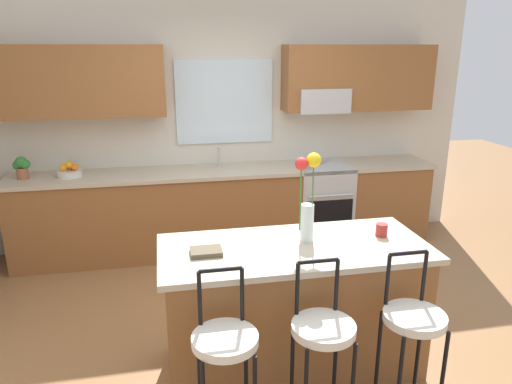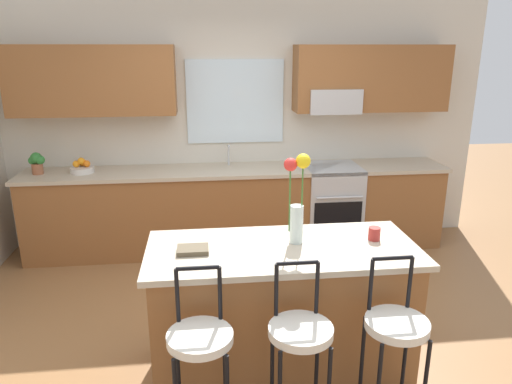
# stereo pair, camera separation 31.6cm
# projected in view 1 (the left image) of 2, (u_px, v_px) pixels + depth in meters

# --- Properties ---
(ground_plane) EXTENTS (14.00, 14.00, 0.00)m
(ground_plane) POSITION_uv_depth(u_px,v_px,m) (262.00, 332.00, 3.78)
(ground_plane) COLOR olive
(back_wall_assembly) EXTENTS (5.60, 0.50, 2.70)m
(back_wall_assembly) POSITION_uv_depth(u_px,v_px,m) (227.00, 111.00, 5.21)
(back_wall_assembly) COLOR beige
(back_wall_assembly) RESTS_ON ground
(counter_run) EXTENTS (4.56, 0.64, 0.92)m
(counter_run) POSITION_uv_depth(u_px,v_px,m) (230.00, 209.00, 5.24)
(counter_run) COLOR brown
(counter_run) RESTS_ON ground
(sink_faucet) EXTENTS (0.02, 0.13, 0.23)m
(sink_faucet) POSITION_uv_depth(u_px,v_px,m) (219.00, 154.00, 5.18)
(sink_faucet) COLOR #B7BABC
(sink_faucet) RESTS_ON counter_run
(oven_range) EXTENTS (0.60, 0.64, 0.92)m
(oven_range) POSITION_uv_depth(u_px,v_px,m) (321.00, 204.00, 5.41)
(oven_range) COLOR #B7BABC
(oven_range) RESTS_ON ground
(kitchen_island) EXTENTS (1.78, 0.78, 0.92)m
(kitchen_island) POSITION_uv_depth(u_px,v_px,m) (293.00, 307.00, 3.26)
(kitchen_island) COLOR brown
(kitchen_island) RESTS_ON ground
(bar_stool_near) EXTENTS (0.36, 0.36, 1.04)m
(bar_stool_near) POSITION_uv_depth(u_px,v_px,m) (225.00, 347.00, 2.55)
(bar_stool_near) COLOR black
(bar_stool_near) RESTS_ON ground
(bar_stool_middle) EXTENTS (0.36, 0.36, 1.04)m
(bar_stool_middle) POSITION_uv_depth(u_px,v_px,m) (323.00, 335.00, 2.65)
(bar_stool_middle) COLOR black
(bar_stool_middle) RESTS_ON ground
(bar_stool_far) EXTENTS (0.36, 0.36, 1.04)m
(bar_stool_far) POSITION_uv_depth(u_px,v_px,m) (413.00, 325.00, 2.75)
(bar_stool_far) COLOR black
(bar_stool_far) RESTS_ON ground
(flower_vase) EXTENTS (0.17, 0.10, 0.61)m
(flower_vase) POSITION_uv_depth(u_px,v_px,m) (308.00, 198.00, 3.12)
(flower_vase) COLOR silver
(flower_vase) RESTS_ON kitchen_island
(mug_ceramic) EXTENTS (0.08, 0.08, 0.09)m
(mug_ceramic) POSITION_uv_depth(u_px,v_px,m) (382.00, 230.00, 3.28)
(mug_ceramic) COLOR #A52D28
(mug_ceramic) RESTS_ON kitchen_island
(cookbook) EXTENTS (0.20, 0.15, 0.03)m
(cookbook) POSITION_uv_depth(u_px,v_px,m) (206.00, 252.00, 3.00)
(cookbook) COLOR brown
(cookbook) RESTS_ON kitchen_island
(fruit_bowl_oranges) EXTENTS (0.24, 0.24, 0.16)m
(fruit_bowl_oranges) POSITION_uv_depth(u_px,v_px,m) (70.00, 171.00, 4.79)
(fruit_bowl_oranges) COLOR silver
(fruit_bowl_oranges) RESTS_ON counter_run
(potted_plant_small) EXTENTS (0.17, 0.11, 0.23)m
(potted_plant_small) POSITION_uv_depth(u_px,v_px,m) (22.00, 167.00, 4.68)
(potted_plant_small) COLOR #9E5B3D
(potted_plant_small) RESTS_ON counter_run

